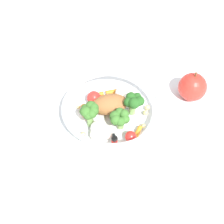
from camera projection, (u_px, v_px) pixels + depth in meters
name	position (u px, v px, depth m)	size (l,w,h in m)	color
ground_plane	(122.00, 120.00, 0.75)	(2.40, 2.40, 0.00)	white
food_container	(113.00, 110.00, 0.73)	(0.22, 0.22, 0.07)	white
loose_apple	(192.00, 87.00, 0.77)	(0.07, 0.07, 0.08)	red
folded_napkin	(22.00, 199.00, 0.62)	(0.11, 0.13, 0.01)	white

